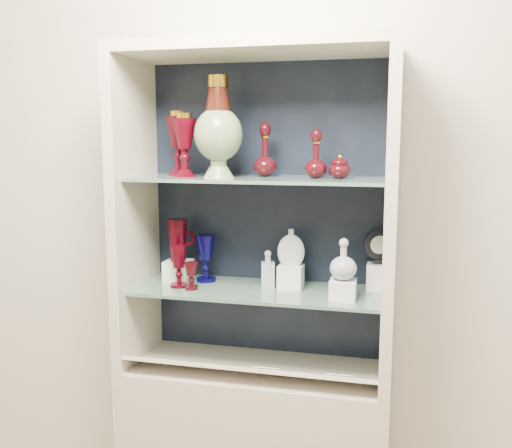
% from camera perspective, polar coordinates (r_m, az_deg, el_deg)
% --- Properties ---
extents(wall_back, '(3.50, 0.02, 2.80)m').
position_cam_1_polar(wall_back, '(2.29, 1.30, 3.29)').
color(wall_back, beige).
rests_on(wall_back, ground).
extents(cabinet_back_panel, '(0.98, 0.02, 1.15)m').
position_cam_1_polar(cabinet_back_panel, '(2.27, 1.13, 1.33)').
color(cabinet_back_panel, black).
rests_on(cabinet_back_panel, cabinet_base).
extents(cabinet_side_left, '(0.04, 0.40, 1.15)m').
position_cam_1_polar(cabinet_side_left, '(2.25, -12.00, 1.07)').
color(cabinet_side_left, beige).
rests_on(cabinet_side_left, cabinet_base).
extents(cabinet_side_right, '(0.04, 0.40, 1.15)m').
position_cam_1_polar(cabinet_side_right, '(2.03, 13.31, 0.21)').
color(cabinet_side_right, beige).
rests_on(cabinet_side_right, cabinet_base).
extents(cabinet_top_cap, '(1.00, 0.40, 0.04)m').
position_cam_1_polar(cabinet_top_cap, '(2.09, 0.00, 17.09)').
color(cabinet_top_cap, beige).
rests_on(cabinet_top_cap, cabinet_side_left).
extents(shelf_lower, '(0.92, 0.34, 0.01)m').
position_cam_1_polar(shelf_lower, '(2.16, 0.13, -6.65)').
color(shelf_lower, slate).
rests_on(shelf_lower, cabinet_side_left).
extents(shelf_upper, '(0.92, 0.34, 0.01)m').
position_cam_1_polar(shelf_upper, '(2.09, 0.13, 4.53)').
color(shelf_upper, slate).
rests_on(shelf_upper, cabinet_side_left).
extents(label_ledge, '(0.92, 0.17, 0.09)m').
position_cam_1_polar(label_ledge, '(2.13, -0.72, -14.43)').
color(label_ledge, beige).
rests_on(label_ledge, cabinet_base).
extents(label_card_0, '(0.10, 0.06, 0.03)m').
position_cam_1_polar(label_card_0, '(2.07, 8.44, -14.74)').
color(label_card_0, white).
rests_on(label_card_0, label_ledge).
extents(label_card_1, '(0.10, 0.06, 0.03)m').
position_cam_1_polar(label_card_1, '(2.11, 1.19, -14.23)').
color(label_card_1, white).
rests_on(label_card_1, label_ledge).
extents(pedestal_lamp_left, '(0.10, 0.10, 0.23)m').
position_cam_1_polar(pedestal_lamp_left, '(2.13, -7.15, 7.83)').
color(pedestal_lamp_left, '#3F020C').
rests_on(pedestal_lamp_left, shelf_upper).
extents(pedestal_lamp_right, '(0.11, 0.11, 0.24)m').
position_cam_1_polar(pedestal_lamp_right, '(2.22, -7.79, 8.00)').
color(pedestal_lamp_right, '#3F020C').
rests_on(pedestal_lamp_right, shelf_upper).
extents(enamel_urn, '(0.18, 0.18, 0.36)m').
position_cam_1_polar(enamel_urn, '(2.07, -3.80, 9.63)').
color(enamel_urn, '#0D411F').
rests_on(enamel_urn, shelf_upper).
extents(ruby_decanter_a, '(0.11, 0.11, 0.22)m').
position_cam_1_polar(ruby_decanter_a, '(2.12, 0.92, 7.79)').
color(ruby_decanter_a, '#3C080E').
rests_on(ruby_decanter_a, shelf_upper).
extents(ruby_decanter_b, '(0.10, 0.10, 0.19)m').
position_cam_1_polar(ruby_decanter_b, '(2.04, 6.03, 7.16)').
color(ruby_decanter_b, '#3C080E').
rests_on(ruby_decanter_b, shelf_upper).
extents(lidded_bowl, '(0.08, 0.08, 0.09)m').
position_cam_1_polar(lidded_bowl, '(2.04, 8.36, 5.74)').
color(lidded_bowl, '#3C080E').
rests_on(lidded_bowl, shelf_upper).
extents(cobalt_goblet, '(0.08, 0.08, 0.18)m').
position_cam_1_polar(cobalt_goblet, '(2.26, -5.05, -3.42)').
color(cobalt_goblet, '#080640').
rests_on(cobalt_goblet, shelf_lower).
extents(ruby_goblet_tall, '(0.07, 0.07, 0.16)m').
position_cam_1_polar(ruby_goblet_tall, '(2.19, -7.74, -4.19)').
color(ruby_goblet_tall, '#3F020C').
rests_on(ruby_goblet_tall, shelf_lower).
extents(ruby_goblet_small, '(0.06, 0.06, 0.10)m').
position_cam_1_polar(ruby_goblet_small, '(2.15, -6.49, -5.18)').
color(ruby_goblet_small, '#3C080E').
rests_on(ruby_goblet_small, shelf_lower).
extents(riser_ruby_pitcher, '(0.10, 0.10, 0.08)m').
position_cam_1_polar(riser_ruby_pitcher, '(2.30, -7.76, -4.62)').
color(riser_ruby_pitcher, silver).
rests_on(riser_ruby_pitcher, shelf_lower).
extents(ruby_pitcher, '(0.14, 0.11, 0.17)m').
position_cam_1_polar(ruby_pitcher, '(2.27, -7.83, -1.59)').
color(ruby_pitcher, '#3F020C').
rests_on(ruby_pitcher, riser_ruby_pitcher).
extents(clear_square_bottle, '(0.06, 0.06, 0.14)m').
position_cam_1_polar(clear_square_bottle, '(2.16, 1.20, -4.52)').
color(clear_square_bottle, '#98A2B1').
rests_on(clear_square_bottle, shelf_lower).
extents(riser_flat_flask, '(0.09, 0.09, 0.09)m').
position_cam_1_polar(riser_flat_flask, '(2.16, 3.49, -5.29)').
color(riser_flat_flask, silver).
rests_on(riser_flat_flask, shelf_lower).
extents(flat_flask, '(0.11, 0.05, 0.14)m').
position_cam_1_polar(flat_flask, '(2.13, 3.52, -2.26)').
color(flat_flask, silver).
rests_on(flat_flask, riser_flat_flask).
extents(riser_clear_round_decanter, '(0.09, 0.09, 0.07)m').
position_cam_1_polar(riser_clear_round_decanter, '(2.04, 8.67, -6.52)').
color(riser_clear_round_decanter, silver).
rests_on(riser_clear_round_decanter, shelf_lower).
extents(clear_round_decanter, '(0.10, 0.10, 0.14)m').
position_cam_1_polar(clear_round_decanter, '(2.01, 8.73, -3.61)').
color(clear_round_decanter, '#98A2B1').
rests_on(clear_round_decanter, riser_clear_round_decanter).
extents(riser_cameo_medallion, '(0.08, 0.08, 0.10)m').
position_cam_1_polar(riser_cameo_medallion, '(2.18, 12.07, -5.18)').
color(riser_cameo_medallion, silver).
rests_on(riser_cameo_medallion, shelf_lower).
extents(cameo_medallion, '(0.12, 0.08, 0.13)m').
position_cam_1_polar(cameo_medallion, '(2.16, 12.17, -2.17)').
color(cameo_medallion, black).
rests_on(cameo_medallion, riser_cameo_medallion).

